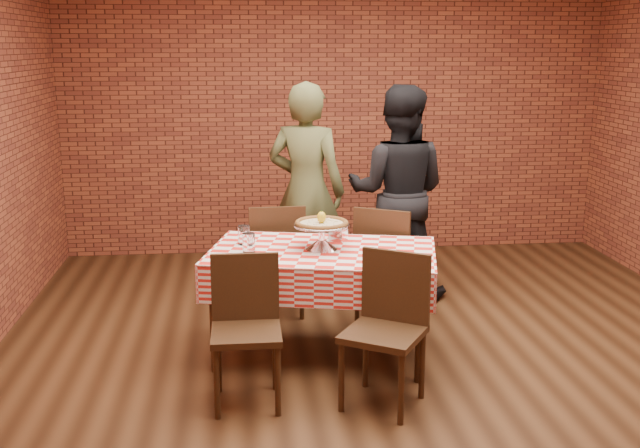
# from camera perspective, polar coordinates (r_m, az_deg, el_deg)

# --- Properties ---
(ground) EXTENTS (6.00, 6.00, 0.00)m
(ground) POSITION_cam_1_polar(r_m,az_deg,el_deg) (5.28, 5.21, -10.40)
(ground) COLOR black
(ground) RESTS_ON ground
(back_wall) EXTENTS (5.50, 0.00, 5.50)m
(back_wall) POSITION_cam_1_polar(r_m,az_deg,el_deg) (7.82, 1.14, 8.42)
(back_wall) COLOR brown
(back_wall) RESTS_ON ground
(table) EXTENTS (1.66, 1.21, 0.75)m
(table) POSITION_cam_1_polar(r_m,az_deg,el_deg) (5.28, 0.17, -5.97)
(table) COLOR #36200F
(table) RESTS_ON ground
(tablecloth) EXTENTS (1.71, 1.26, 0.26)m
(tablecloth) POSITION_cam_1_polar(r_m,az_deg,el_deg) (5.20, 0.18, -3.32)
(tablecloth) COLOR red
(tablecloth) RESTS_ON table
(pizza_stand) EXTENTS (0.42, 0.42, 0.17)m
(pizza_stand) POSITION_cam_1_polar(r_m,az_deg,el_deg) (5.16, 0.12, -0.97)
(pizza_stand) COLOR silver
(pizza_stand) RESTS_ON tablecloth
(pizza) EXTENTS (0.39, 0.39, 0.03)m
(pizza) POSITION_cam_1_polar(r_m,az_deg,el_deg) (5.14, 0.12, 0.02)
(pizza) COLOR beige
(pizza) RESTS_ON pizza_stand
(lemon) EXTENTS (0.07, 0.07, 0.08)m
(lemon) POSITION_cam_1_polar(r_m,az_deg,el_deg) (5.13, 0.12, 0.51)
(lemon) COLOR yellow
(lemon) RESTS_ON pizza
(water_glass_left) EXTENTS (0.10, 0.10, 0.13)m
(water_glass_left) POSITION_cam_1_polar(r_m,az_deg,el_deg) (5.10, -5.36, -1.43)
(water_glass_left) COLOR white
(water_glass_left) RESTS_ON tablecloth
(water_glass_right) EXTENTS (0.10, 0.10, 0.13)m
(water_glass_right) POSITION_cam_1_polar(r_m,az_deg,el_deg) (5.32, -5.72, -0.83)
(water_glass_right) COLOR white
(water_glass_right) RESTS_ON tablecloth
(side_plate) EXTENTS (0.19, 0.19, 0.01)m
(side_plate) POSITION_cam_1_polar(r_m,az_deg,el_deg) (5.06, 5.04, -2.25)
(side_plate) COLOR white
(side_plate) RESTS_ON tablecloth
(sweetener_packet_a) EXTENTS (0.06, 0.05, 0.00)m
(sweetener_packet_a) POSITION_cam_1_polar(r_m,az_deg,el_deg) (4.96, 6.47, -2.66)
(sweetener_packet_a) COLOR white
(sweetener_packet_a) RESTS_ON tablecloth
(sweetener_packet_b) EXTENTS (0.05, 0.04, 0.00)m
(sweetener_packet_b) POSITION_cam_1_polar(r_m,az_deg,el_deg) (5.01, 6.79, -2.51)
(sweetener_packet_b) COLOR white
(sweetener_packet_b) RESTS_ON tablecloth
(condiment_caddy) EXTENTS (0.14, 0.13, 0.15)m
(condiment_caddy) POSITION_cam_1_polar(r_m,az_deg,el_deg) (5.39, 1.37, -0.48)
(condiment_caddy) COLOR silver
(condiment_caddy) RESTS_ON tablecloth
(chair_near_left) EXTENTS (0.41, 0.41, 0.89)m
(chair_near_left) POSITION_cam_1_polar(r_m,az_deg,el_deg) (4.57, -5.55, -8.22)
(chair_near_left) COLOR #36200F
(chair_near_left) RESTS_ON ground
(chair_near_right) EXTENTS (0.60, 0.60, 0.91)m
(chair_near_right) POSITION_cam_1_polar(r_m,az_deg,el_deg) (4.54, 4.76, -8.17)
(chair_near_right) COLOR #36200F
(chair_near_right) RESTS_ON ground
(chair_far_left) EXTENTS (0.46, 0.46, 0.92)m
(chair_far_left) POSITION_cam_1_polar(r_m,az_deg,el_deg) (6.07, -3.40, -2.56)
(chair_far_left) COLOR #36200F
(chair_far_left) RESTS_ON ground
(chair_far_right) EXTENTS (0.60, 0.60, 0.92)m
(chair_far_right) POSITION_cam_1_polar(r_m,az_deg,el_deg) (5.95, 5.22, -2.89)
(chair_far_right) COLOR #36200F
(chair_far_right) RESTS_ON ground
(diner_olive) EXTENTS (0.78, 0.66, 1.83)m
(diner_olive) POSITION_cam_1_polar(r_m,az_deg,el_deg) (6.41, -1.03, 2.50)
(diner_olive) COLOR #4D502D
(diner_olive) RESTS_ON ground
(diner_black) EXTENTS (1.05, 0.93, 1.80)m
(diner_black) POSITION_cam_1_polar(r_m,az_deg,el_deg) (6.44, 5.85, 2.36)
(diner_black) COLOR black
(diner_black) RESTS_ON ground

